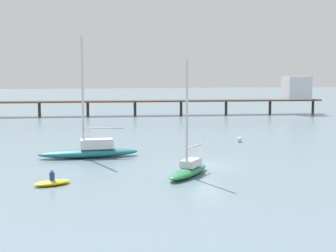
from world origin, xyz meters
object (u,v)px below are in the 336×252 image
sailboat_teal (90,150)px  dinghy_yellow (52,182)px  sailboat_green (189,168)px  pier (224,94)px  mooring_buoy_inner (240,139)px

sailboat_teal → dinghy_yellow: (-3.00, -10.79, -0.52)m
sailboat_green → pier: bearing=69.8°
dinghy_yellow → mooring_buoy_inner: (19.85, 17.58, 0.09)m
pier → mooring_buoy_inner: 36.14m
pier → sailboat_green: (-18.80, -51.14, -3.21)m
pier → sailboat_teal: sailboat_teal is taller
sailboat_green → dinghy_yellow: size_ratio=3.07×
sailboat_green → dinghy_yellow: 10.15m
pier → sailboat_green: size_ratio=7.95×
dinghy_yellow → sailboat_teal: bearing=74.5°
pier → sailboat_teal: bearing=-121.9°
pier → dinghy_yellow: pier is taller
pier → dinghy_yellow: bearing=-118.9°
sailboat_green → sailboat_teal: size_ratio=0.79×
pier → sailboat_green: bearing=-110.2°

